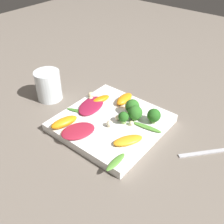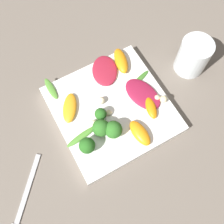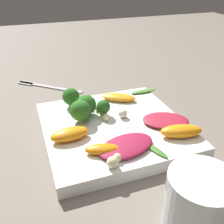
% 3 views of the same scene
% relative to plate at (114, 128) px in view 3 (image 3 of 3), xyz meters
% --- Properties ---
extents(ground_plane, '(2.40, 2.40, 0.00)m').
position_rel_plate_xyz_m(ground_plane, '(0.00, 0.00, -0.01)').
color(ground_plane, '#6B6056').
extents(plate, '(0.27, 0.27, 0.02)m').
position_rel_plate_xyz_m(plate, '(0.00, 0.00, 0.00)').
color(plate, white).
rests_on(plate, ground_plane).
extents(drinking_glass, '(0.08, 0.08, 0.10)m').
position_rel_plate_xyz_m(drinking_glass, '(-0.01, 0.25, 0.04)').
color(drinking_glass, white).
rests_on(drinking_glass, ground_plane).
extents(fork, '(0.16, 0.14, 0.01)m').
position_rel_plate_xyz_m(fork, '(0.11, -0.29, -0.01)').
color(fork, '#B2B2B7').
rests_on(fork, ground_plane).
extents(radicchio_leaf_0, '(0.11, 0.09, 0.01)m').
position_rel_plate_xyz_m(radicchio_leaf_0, '(-0.10, 0.03, 0.02)').
color(radicchio_leaf_0, maroon).
rests_on(radicchio_leaf_0, plate).
extents(radicchio_leaf_1, '(0.12, 0.09, 0.01)m').
position_rel_plate_xyz_m(radicchio_leaf_1, '(0.01, 0.08, 0.02)').
color(radicchio_leaf_1, maroon).
rests_on(radicchio_leaf_1, plate).
extents(orange_segment_0, '(0.06, 0.04, 0.02)m').
position_rel_plate_xyz_m(orange_segment_0, '(0.05, 0.08, 0.02)').
color(orange_segment_0, orange).
rests_on(orange_segment_0, plate).
extents(orange_segment_1, '(0.08, 0.07, 0.01)m').
position_rel_plate_xyz_m(orange_segment_1, '(-0.05, -0.09, 0.02)').
color(orange_segment_1, orange).
rests_on(orange_segment_1, plate).
extents(orange_segment_2, '(0.08, 0.05, 0.02)m').
position_rel_plate_xyz_m(orange_segment_2, '(-0.10, 0.08, 0.02)').
color(orange_segment_2, orange).
rests_on(orange_segment_2, plate).
extents(orange_segment_3, '(0.07, 0.04, 0.02)m').
position_rel_plate_xyz_m(orange_segment_3, '(0.09, 0.02, 0.02)').
color(orange_segment_3, orange).
rests_on(orange_segment_3, plate).
extents(broccoli_floret_0, '(0.03, 0.03, 0.04)m').
position_rel_plate_xyz_m(broccoli_floret_0, '(0.01, -0.04, 0.03)').
color(broccoli_floret_0, '#84AD5B').
rests_on(broccoli_floret_0, plate).
extents(broccoli_floret_1, '(0.04, 0.04, 0.04)m').
position_rel_plate_xyz_m(broccoli_floret_1, '(0.04, -0.05, 0.04)').
color(broccoli_floret_1, '#84AD5B').
rests_on(broccoli_floret_1, plate).
extents(broccoli_floret_2, '(0.04, 0.04, 0.04)m').
position_rel_plate_xyz_m(broccoli_floret_2, '(0.06, -0.10, 0.04)').
color(broccoli_floret_2, '#7A9E51').
rests_on(broccoli_floret_2, plate).
extents(broccoli_floret_3, '(0.04, 0.04, 0.05)m').
position_rel_plate_xyz_m(broccoli_floret_3, '(0.06, -0.03, 0.04)').
color(broccoli_floret_3, '#84AD5B').
rests_on(broccoli_floret_3, plate).
extents(arugula_sprig_0, '(0.03, 0.06, 0.00)m').
position_rel_plate_xyz_m(arugula_sprig_0, '(-0.03, 0.10, 0.01)').
color(arugula_sprig_0, '#3D7528').
rests_on(arugula_sprig_0, plate).
extents(arugula_sprig_1, '(0.07, 0.02, 0.01)m').
position_rel_plate_xyz_m(arugula_sprig_1, '(-0.12, -0.11, 0.02)').
color(arugula_sprig_1, '#518E33').
rests_on(arugula_sprig_1, plate).
extents(arugula_sprig_2, '(0.03, 0.09, 0.01)m').
position_rel_plate_xyz_m(arugula_sprig_2, '(0.03, -0.10, 0.02)').
color(arugula_sprig_2, '#518E33').
rests_on(arugula_sprig_2, plate).
extents(macadamia_nut_0, '(0.02, 0.02, 0.02)m').
position_rel_plate_xyz_m(macadamia_nut_0, '(-0.03, -0.02, 0.02)').
color(macadamia_nut_0, beige).
rests_on(macadamia_nut_0, plate).
extents(macadamia_nut_1, '(0.01, 0.01, 0.01)m').
position_rel_plate_xyz_m(macadamia_nut_1, '(0.02, -0.06, 0.02)').
color(macadamia_nut_1, beige).
rests_on(macadamia_nut_1, plate).
extents(macadamia_nut_2, '(0.02, 0.02, 0.02)m').
position_rel_plate_xyz_m(macadamia_nut_2, '(0.05, 0.12, 0.02)').
color(macadamia_nut_2, beige).
rests_on(macadamia_nut_2, plate).
extents(macadamia_nut_3, '(0.01, 0.01, 0.01)m').
position_rel_plate_xyz_m(macadamia_nut_3, '(0.01, -0.01, 0.02)').
color(macadamia_nut_3, beige).
rests_on(macadamia_nut_3, plate).
extents(macadamia_nut_4, '(0.01, 0.01, 0.01)m').
position_rel_plate_xyz_m(macadamia_nut_4, '(0.03, 0.11, 0.02)').
color(macadamia_nut_4, beige).
rests_on(macadamia_nut_4, plate).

